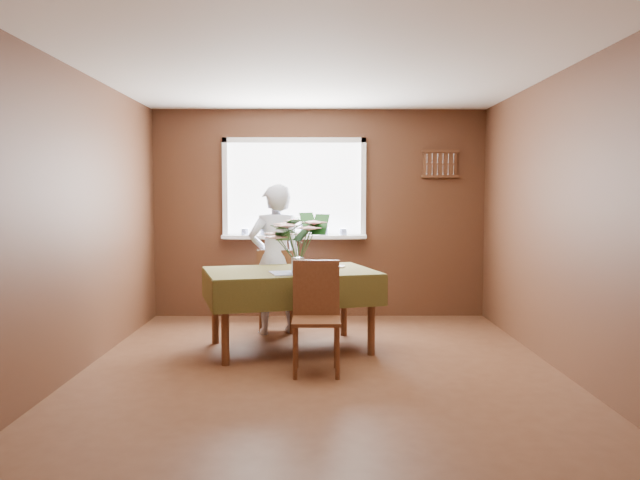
{
  "coord_description": "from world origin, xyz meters",
  "views": [
    {
      "loc": [
        -0.03,
        -5.29,
        1.46
      ],
      "look_at": [
        0.0,
        0.55,
        1.05
      ],
      "focal_mm": 35.0,
      "sensor_mm": 36.0,
      "label": 1
    }
  ],
  "objects_px": {
    "chair_far": "(277,287)",
    "flower_bouquet": "(298,238)",
    "dining_table": "(290,280)",
    "chair_near": "(316,311)",
    "seated_woman": "(275,259)"
  },
  "relations": [
    {
      "from": "dining_table",
      "to": "chair_far",
      "type": "bearing_deg",
      "value": 88.18
    },
    {
      "from": "seated_woman",
      "to": "dining_table",
      "type": "bearing_deg",
      "value": 84.16
    },
    {
      "from": "dining_table",
      "to": "chair_near",
      "type": "height_order",
      "value": "chair_near"
    },
    {
      "from": "flower_bouquet",
      "to": "chair_near",
      "type": "bearing_deg",
      "value": -71.47
    },
    {
      "from": "chair_near",
      "to": "flower_bouquet",
      "type": "distance_m",
      "value": 0.79
    },
    {
      "from": "chair_far",
      "to": "chair_near",
      "type": "relative_size",
      "value": 0.97
    },
    {
      "from": "dining_table",
      "to": "chair_near",
      "type": "bearing_deg",
      "value": -86.81
    },
    {
      "from": "chair_near",
      "to": "dining_table",
      "type": "bearing_deg",
      "value": 108.17
    },
    {
      "from": "dining_table",
      "to": "seated_woman",
      "type": "xyz_separation_m",
      "value": [
        -0.19,
        0.7,
        0.13
      ]
    },
    {
      "from": "chair_near",
      "to": "flower_bouquet",
      "type": "xyz_separation_m",
      "value": [
        -0.17,
        0.5,
        0.58
      ]
    },
    {
      "from": "chair_far",
      "to": "flower_bouquet",
      "type": "bearing_deg",
      "value": 106.51
    },
    {
      "from": "seated_woman",
      "to": "chair_far",
      "type": "bearing_deg",
      "value": -119.83
    },
    {
      "from": "chair_near",
      "to": "seated_woman",
      "type": "relative_size",
      "value": 0.58
    },
    {
      "from": "flower_bouquet",
      "to": "chair_far",
      "type": "bearing_deg",
      "value": 104.36
    },
    {
      "from": "flower_bouquet",
      "to": "seated_woman",
      "type": "bearing_deg",
      "value": 105.76
    }
  ]
}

